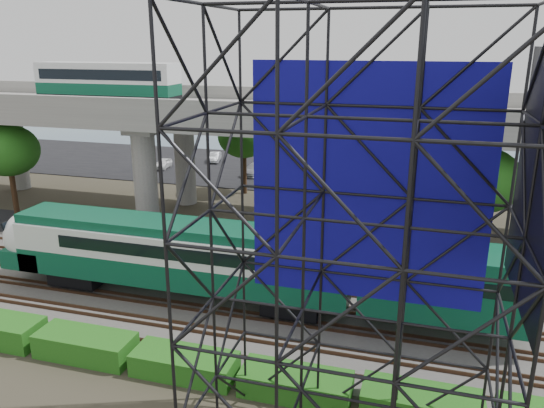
% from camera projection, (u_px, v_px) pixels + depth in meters
% --- Properties ---
extents(ground, '(140.00, 140.00, 0.00)m').
position_uv_depth(ground, '(203.00, 323.00, 27.52)').
color(ground, '#474233').
rests_on(ground, ground).
extents(ballast_bed, '(90.00, 12.00, 0.20)m').
position_uv_depth(ballast_bed, '(217.00, 304.00, 29.32)').
color(ballast_bed, slate).
rests_on(ballast_bed, ground).
extents(service_road, '(90.00, 5.00, 0.08)m').
position_uv_depth(service_road, '(263.00, 250.00, 37.14)').
color(service_road, black).
rests_on(service_road, ground).
extents(parking_lot, '(90.00, 18.00, 0.08)m').
position_uv_depth(parking_lot, '(325.00, 173.00, 58.71)').
color(parking_lot, black).
rests_on(parking_lot, ground).
extents(harbor_water, '(140.00, 40.00, 0.03)m').
position_uv_depth(harbor_water, '(353.00, 140.00, 78.91)').
color(harbor_water, '#445B71').
rests_on(harbor_water, ground).
extents(rail_tracks, '(90.00, 9.52, 0.16)m').
position_uv_depth(rail_tracks, '(217.00, 301.00, 29.27)').
color(rail_tracks, '#472D1E').
rests_on(rail_tracks, ballast_bed).
extents(commuter_train, '(29.30, 3.06, 4.30)m').
position_uv_depth(commuter_train, '(214.00, 257.00, 28.53)').
color(commuter_train, black).
rests_on(commuter_train, rail_tracks).
extents(overpass, '(80.00, 12.00, 12.40)m').
position_uv_depth(overpass, '(270.00, 121.00, 40.08)').
color(overpass, '#9E9B93').
rests_on(overpass, ground).
extents(scaffold_tower, '(9.36, 6.36, 15.00)m').
position_uv_depth(scaffold_tower, '(353.00, 271.00, 15.71)').
color(scaffold_tower, black).
rests_on(scaffold_tower, ground).
extents(hedge_strip, '(34.60, 1.80, 1.20)m').
position_uv_depth(hedge_strip, '(185.00, 363.00, 23.14)').
color(hedge_strip, '#175D15').
rests_on(hedge_strip, ground).
extents(trees, '(40.94, 16.94, 7.69)m').
position_uv_depth(trees, '(227.00, 153.00, 41.97)').
color(trees, '#382314').
rests_on(trees, ground).
extents(suv, '(4.64, 2.53, 1.23)m').
position_uv_depth(suv, '(62.00, 219.00, 41.48)').
color(suv, black).
rests_on(suv, service_road).
extents(parked_cars, '(38.69, 9.68, 1.29)m').
position_uv_depth(parked_cars, '(349.00, 170.00, 57.34)').
color(parked_cars, white).
rests_on(parked_cars, parking_lot).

